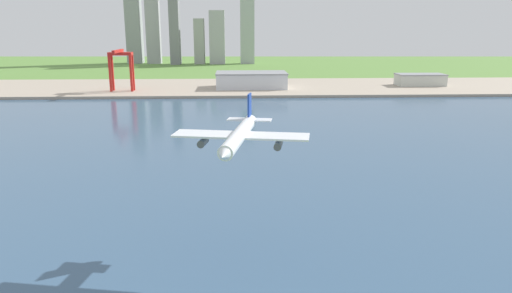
{
  "coord_description": "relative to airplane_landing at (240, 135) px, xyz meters",
  "views": [
    {
      "loc": [
        -6.23,
        3.16,
        62.24
      ],
      "look_at": [
        0.54,
        164.67,
        20.96
      ],
      "focal_mm": 33.12,
      "sensor_mm": 36.0,
      "label": 1
    }
  ],
  "objects": [
    {
      "name": "distant_skyline",
      "position": [
        -93.83,
        705.46,
        29.08
      ],
      "size": [
        217.3,
        54.92,
        157.26
      ],
      "color": "#919599",
      "rests_on": "ground"
    },
    {
      "name": "warehouse_annex",
      "position": [
        190.01,
        364.46,
        -26.35
      ],
      "size": [
        48.53,
        24.37,
        12.04
      ],
      "color": "silver",
      "rests_on": "industrial_pier"
    },
    {
      "name": "airplane_landing",
      "position": [
        0.0,
        0.0,
        0.0
      ],
      "size": [
        36.63,
        41.98,
        11.89
      ],
      "color": "white"
    },
    {
      "name": "ground_plane",
      "position": [
        5.48,
        177.88,
        -34.89
      ],
      "size": [
        2400.0,
        2400.0,
        0.0
      ],
      "primitive_type": "plane",
      "color": "#5C8A3C"
    },
    {
      "name": "warehouse_main",
      "position": [
        14.35,
        353.6,
        -24.65
      ],
      "size": [
        70.08,
        41.78,
        15.43
      ],
      "color": "silver",
      "rests_on": "industrial_pier"
    },
    {
      "name": "water_bay",
      "position": [
        5.48,
        117.88,
        -34.82
      ],
      "size": [
        840.0,
        360.0,
        0.15
      ],
      "primitive_type": "cube",
      "color": "#385675",
      "rests_on": "ground"
    },
    {
      "name": "port_crane_red",
      "position": [
        -108.78,
        333.03,
        -4.95
      ],
      "size": [
        21.79,
        35.16,
        38.95
      ],
      "color": "red",
      "rests_on": "industrial_pier"
    },
    {
      "name": "industrial_pier",
      "position": [
        5.48,
        367.88,
        -33.64
      ],
      "size": [
        840.0,
        140.0,
        2.5
      ],
      "primitive_type": "cube",
      "color": "#AC9D89",
      "rests_on": "ground"
    }
  ]
}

